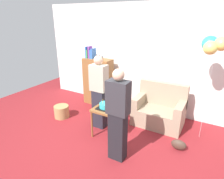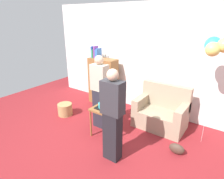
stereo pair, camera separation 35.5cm
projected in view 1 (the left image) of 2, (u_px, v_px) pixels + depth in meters
The scene contains 11 objects.
ground_plane at pixel (102, 147), 3.69m from camera, with size 8.00×8.00×0.00m, color maroon.
wall_back at pixel (144, 59), 4.87m from camera, with size 6.00×0.10×2.70m, color silver.
couch at pixel (159, 110), 4.41m from camera, with size 1.10×0.70×0.96m.
bookshelf at pixel (98, 81), 5.35m from camera, with size 0.80×0.36×1.62m.
side_table at pixel (106, 112), 3.90m from camera, with size 0.48×0.48×0.63m.
birthday_cake at pixel (106, 106), 3.85m from camera, with size 0.32×0.32×0.17m.
person_blowing_candles at pixel (99, 92), 4.12m from camera, with size 0.36×0.22×1.63m.
person_holding_cake at pixel (118, 116), 3.14m from camera, with size 0.36×0.22×1.63m.
wicker_basket at pixel (62, 111), 4.76m from camera, with size 0.36×0.36×0.30m, color #A88451.
handbag at pixel (179, 145), 3.61m from camera, with size 0.28×0.14×0.20m, color #473328.
balloon_bunch at pixel (213, 45), 3.36m from camera, with size 0.45×0.42×2.05m.
Camera 1 is at (1.70, -2.54, 2.36)m, focal length 30.72 mm.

